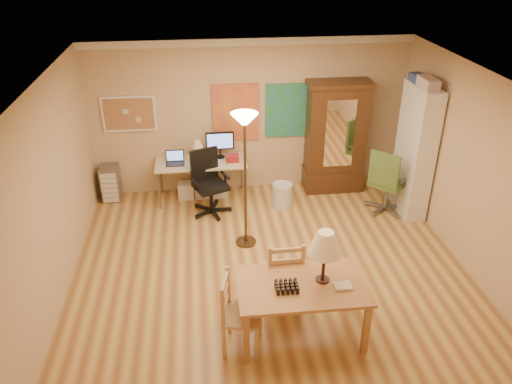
{
  "coord_description": "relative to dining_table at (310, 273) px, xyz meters",
  "views": [
    {
      "loc": [
        -0.88,
        -5.74,
        4.28
      ],
      "look_at": [
        -0.16,
        0.3,
        1.04
      ],
      "focal_mm": 35.0,
      "sensor_mm": 36.0,
      "label": 1
    }
  ],
  "objects": [
    {
      "name": "floor",
      "position": [
        -0.25,
        1.37,
        -0.87
      ],
      "size": [
        5.5,
        5.5,
        0.0
      ],
      "primitive_type": "plane",
      "color": "#946134",
      "rests_on": "ground"
    },
    {
      "name": "crown_molding",
      "position": [
        -0.25,
        3.83,
        1.77
      ],
      "size": [
        5.5,
        0.08,
        0.12
      ],
      "primitive_type": "cube",
      "color": "white",
      "rests_on": "floor"
    },
    {
      "name": "corkboard",
      "position": [
        -2.3,
        3.84,
        0.63
      ],
      "size": [
        0.9,
        0.04,
        0.62
      ],
      "primitive_type": "cube",
      "color": "#A9744F",
      "rests_on": "floor"
    },
    {
      "name": "art_panel_left",
      "position": [
        -0.5,
        3.84,
        0.58
      ],
      "size": [
        0.8,
        0.04,
        1.0
      ],
      "primitive_type": "cube",
      "color": "gold",
      "rests_on": "floor"
    },
    {
      "name": "art_panel_right",
      "position": [
        0.4,
        3.84,
        0.58
      ],
      "size": [
        0.75,
        0.04,
        0.95
      ],
      "primitive_type": "cube",
      "color": "teal",
      "rests_on": "floor"
    },
    {
      "name": "dining_table",
      "position": [
        0.0,
        0.0,
        0.0
      ],
      "size": [
        1.47,
        0.89,
        1.38
      ],
      "color": "#945830",
      "rests_on": "floor"
    },
    {
      "name": "ladder_chair_back",
      "position": [
        -0.2,
        0.54,
        -0.41
      ],
      "size": [
        0.46,
        0.44,
        0.98
      ],
      "color": "#A4884B",
      "rests_on": "floor"
    },
    {
      "name": "ladder_chair_left",
      "position": [
        -0.81,
        -0.12,
        -0.43
      ],
      "size": [
        0.51,
        0.53,
        0.96
      ],
      "color": "#A4884B",
      "rests_on": "floor"
    },
    {
      "name": "torchiere_lamp",
      "position": [
        -0.53,
        1.98,
        0.79
      ],
      "size": [
        0.38,
        0.38,
        2.07
      ],
      "color": "#46341C",
      "rests_on": "floor"
    },
    {
      "name": "computer_desk",
      "position": [
        -1.11,
        3.53,
        -0.44
      ],
      "size": [
        1.56,
        0.68,
        1.18
      ],
      "color": "beige",
      "rests_on": "floor"
    },
    {
      "name": "office_chair_black",
      "position": [
        -1.02,
        2.99,
        -0.58
      ],
      "size": [
        0.67,
        0.67,
        1.09
      ],
      "color": "black",
      "rests_on": "floor"
    },
    {
      "name": "office_chair_green",
      "position": [
        1.9,
        2.68,
        -0.57
      ],
      "size": [
        0.73,
        0.73,
        1.13
      ],
      "color": "slate",
      "rests_on": "floor"
    },
    {
      "name": "drawer_cart",
      "position": [
        -2.74,
        3.66,
        -0.56
      ],
      "size": [
        0.31,
        0.37,
        0.62
      ],
      "color": "slate",
      "rests_on": "floor"
    },
    {
      "name": "armoire",
      "position": [
        1.24,
        3.61,
        -0.0
      ],
      "size": [
        1.09,
        0.52,
        2.0
      ],
      "color": "#391B0F",
      "rests_on": "floor"
    },
    {
      "name": "bookshelf",
      "position": [
        2.3,
        2.68,
        0.2
      ],
      "size": [
        0.32,
        0.86,
        2.16
      ],
      "color": "white",
      "rests_on": "floor"
    },
    {
      "name": "wastebin",
      "position": [
        0.21,
        3.03,
        -0.66
      ],
      "size": [
        0.34,
        0.34,
        0.43
      ],
      "primitive_type": "cylinder",
      "color": "silver",
      "rests_on": "floor"
    }
  ]
}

